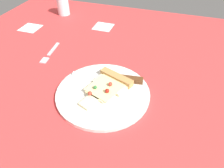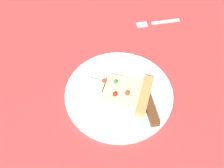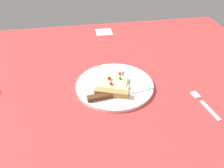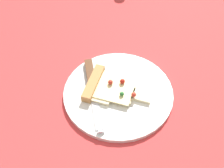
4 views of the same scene
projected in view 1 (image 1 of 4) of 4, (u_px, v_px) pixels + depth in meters
ground_plane at (93, 84)px, 71.22cm from camera, size 137.17×137.17×3.00cm
plate at (103, 93)px, 64.78cm from camera, size 29.53×29.53×1.20cm
pizza_slice at (108, 85)px, 65.34cm from camera, size 19.02×14.16×2.63cm
knife at (114, 78)px, 68.54cm from camera, size 5.12×24.07×2.45cm
drinking_glass at (63, 6)px, 110.07cm from camera, size 6.29×6.29×9.21cm
fork at (50, 53)px, 82.60cm from camera, size 15.41×3.59×0.80cm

